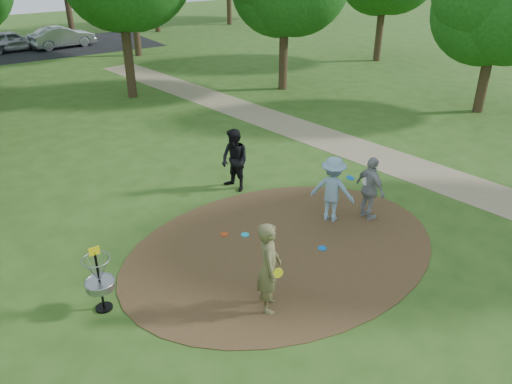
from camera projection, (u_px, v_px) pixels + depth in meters
ground at (283, 249)px, 12.59m from camera, size 100.00×100.00×0.00m
dirt_clearing at (283, 248)px, 12.59m from camera, size 8.40×8.40×0.02m
footpath at (398, 164)px, 17.32m from camera, size 7.55×39.89×0.01m
parking_lot at (54, 47)px, 35.70m from camera, size 14.00×8.00×0.01m
player_observer_with_disc at (269, 267)px, 10.13m from camera, size 0.82×0.90×2.05m
player_throwing_with_disc at (333, 189)px, 13.48m from camera, size 1.43×1.39×1.87m
player_walking_with_disc at (235, 160)px, 15.14m from camera, size 0.90×1.07×1.95m
player_waiting_with_disc at (370, 189)px, 13.55m from camera, size 0.56×1.11×1.83m
disc_ground_cyan at (245, 235)px, 13.13m from camera, size 0.22×0.22×0.02m
disc_ground_blue at (322, 248)px, 12.56m from camera, size 0.22×0.22×0.02m
disc_ground_red at (224, 234)px, 13.15m from camera, size 0.22×0.22×0.02m
car_left at (11, 41)px, 34.15m from camera, size 4.21×1.94×1.40m
car_right at (62, 37)px, 35.33m from camera, size 4.57×2.09×1.45m
disc_golf_basket at (98, 275)px, 10.17m from camera, size 0.63×0.63×1.54m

